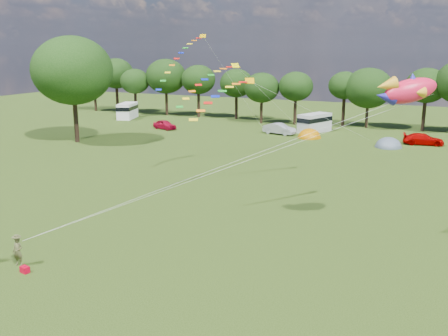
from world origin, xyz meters
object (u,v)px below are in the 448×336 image
at_px(campervan_c, 315,122).
at_px(tent_orange, 309,138).
at_px(car_a, 165,125).
at_px(campervan_a, 127,110).
at_px(kite_flyer, 18,252).
at_px(tent_greyblue, 388,147).
at_px(car_b, 279,129).
at_px(fish_kite, 406,91).
at_px(big_tree, 72,71).
at_px(car_c, 423,139).

xyz_separation_m(campervan_c, tent_orange, (0.63, -4.97, -1.39)).
height_order(car_a, campervan_a, campervan_a).
distance_m(campervan_a, kite_flyer, 59.35).
bearing_deg(tent_greyblue, kite_flyer, -108.08).
distance_m(car_b, tent_greyblue, 15.43).
bearing_deg(fish_kite, tent_greyblue, 62.92).
height_order(car_b, fish_kite, fish_kite).
distance_m(car_b, tent_orange, 4.73).
height_order(car_a, tent_greyblue, car_a).
height_order(car_a, campervan_c, campervan_c).
bearing_deg(tent_greyblue, tent_orange, 167.39).
xyz_separation_m(car_b, campervan_a, (-28.68, 4.33, 0.64)).
xyz_separation_m(big_tree, car_a, (4.75, 13.63, -8.34)).
bearing_deg(tent_orange, fish_kite, -66.73).
xyz_separation_m(car_c, campervan_c, (-14.83, 3.84, 0.71)).
relative_size(car_b, tent_greyblue, 1.22).
relative_size(car_a, car_b, 0.94).
bearing_deg(car_a, campervan_a, 76.80).
height_order(big_tree, tent_orange, big_tree).
xyz_separation_m(campervan_a, tent_orange, (33.25, -5.33, -1.39)).
bearing_deg(campervan_c, kite_flyer, -161.68).
xyz_separation_m(big_tree, car_b, (21.67, 16.47, -8.25)).
bearing_deg(campervan_c, fish_kite, -136.70).
xyz_separation_m(campervan_c, fish_kite, (15.30, -39.07, 7.99)).
relative_size(tent_orange, tent_greyblue, 0.97).
height_order(big_tree, car_c, big_tree).
bearing_deg(car_a, kite_flyer, -140.13).
distance_m(car_c, campervan_c, 15.33).
distance_m(big_tree, tent_greyblue, 40.02).
bearing_deg(kite_flyer, campervan_a, 110.71).
bearing_deg(campervan_c, tent_orange, -150.81).
relative_size(campervan_c, fish_kite, 1.52).
distance_m(car_c, campervan_a, 47.63).
xyz_separation_m(campervan_a, kite_flyer, (29.40, -51.55, -0.58)).
xyz_separation_m(tent_greyblue, kite_flyer, (-14.32, -43.88, 0.81)).
distance_m(car_b, kite_flyer, 47.23).
bearing_deg(tent_greyblue, car_a, 179.12).
relative_size(campervan_a, tent_greyblue, 1.63).
bearing_deg(fish_kite, car_a, 103.67).
distance_m(campervan_c, fish_kite, 42.72).
relative_size(big_tree, tent_greyblue, 3.73).
bearing_deg(car_b, kite_flyer, -167.47).
xyz_separation_m(car_a, tent_orange, (21.48, 1.85, -0.66)).
xyz_separation_m(car_b, campervan_c, (3.93, 3.97, 0.64)).
relative_size(tent_orange, kite_flyer, 2.07).
xyz_separation_m(big_tree, kite_flyer, (22.39, -30.75, -8.19)).
distance_m(tent_greyblue, fish_kite, 33.38).
height_order(campervan_c, fish_kite, fish_kite).
height_order(car_c, kite_flyer, kite_flyer).
bearing_deg(car_a, big_tree, 178.96).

